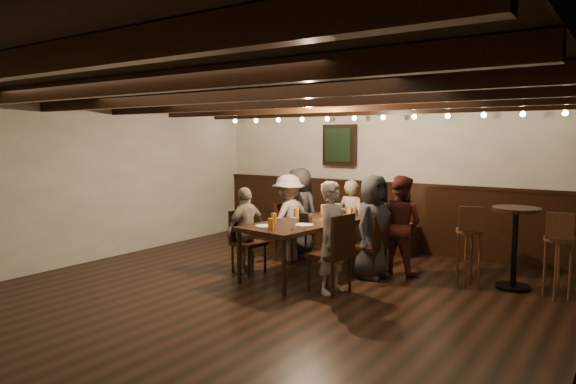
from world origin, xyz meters
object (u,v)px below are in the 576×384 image
Objects in this scene: chair_left_near at (290,243)px; person_right_near at (373,227)px; chair_right_near at (370,258)px; person_bench_centre at (351,221)px; person_left_far at (246,230)px; high_top_table at (515,235)px; chair_left_far at (248,253)px; person_bench_left at (300,211)px; chair_right_far at (331,268)px; person_left_near at (288,218)px; bar_stool_right at (557,266)px; bar_stool_left at (469,256)px; dining_table at (308,226)px; person_bench_right at (400,225)px; person_right_far at (333,238)px.

person_right_near reaches higher than chair_left_near.
chair_right_near is 0.70× the size of person_bench_centre.
high_top_table is (3.26, 1.26, 0.07)m from person_left_far.
person_bench_left reaches higher than chair_left_far.
person_left_far reaches higher than chair_right_far.
chair_left_near is 0.91× the size of chair_right_far.
person_right_near is at bearing 120.96° from person_left_far.
chair_left_far is (-0.10, -0.89, -0.00)m from chair_left_near.
person_bench_left reaches higher than person_left_near.
person_bench_left is 1.35× the size of bar_stool_right.
person_left_far is (-1.46, 0.17, 0.30)m from chair_right_far.
high_top_table reaches higher than chair_left_far.
chair_right_near is 0.66× the size of person_left_near.
person_bench_centre is at bearing 51.34° from person_right_near.
person_left_near reaches higher than chair_right_far.
bar_stool_right reaches higher than high_top_table.
person_left_far is at bearing -170.27° from bar_stool_right.
chair_left_near is 1.01× the size of chair_left_far.
high_top_table is 0.60m from bar_stool_right.
person_bench_centre reaches higher than chair_right_near.
chair_left_far is 1.70m from person_bench_centre.
chair_right_near is 1.52m from person_left_near.
bar_stool_left is (1.85, -0.35, -0.24)m from person_bench_centre.
chair_right_near is at bearing 32.06° from dining_table.
person_right_near is (-0.20, -0.43, 0.01)m from person_bench_right.
bar_stool_right reaches higher than dining_table.
person_bench_right is 1.33× the size of high_top_table.
person_left_near is 1.50m from person_right_near.
person_bench_right is at bearing 172.03° from bar_stool_right.
person_left_near is 1.28× the size of bar_stool_left.
person_bench_centre reaches higher than chair_left_near.
person_bench_right is (0.33, 1.32, 0.39)m from chair_right_far.
person_bench_right reaches higher than chair_left_near.
person_right_far is (0.69, -0.53, -0.00)m from dining_table.
person_bench_right is 1.00× the size of person_right_far.
person_bench_left is 1.01× the size of person_right_near.
person_bench_right is 1.71m from person_left_near.
chair_left_far is 0.72× the size of person_left_far.
chair_left_near is at bearing -173.21° from high_top_table.
bar_stool_right is at bearing -16.24° from bar_stool_left.
chair_left_far is 1.53m from person_right_far.
high_top_table is at bearing -44.40° from person_right_far.
chair_left_near is at bearing 57.98° from chair_right_far.
high_top_table is at bearing -44.92° from chair_right_far.
chair_left_far is 0.84× the size of bar_stool_left.
chair_right_near is at bearing 68.02° from person_bench_right.
person_bench_left reaches higher than person_left_far.
dining_table is at bearing 45.00° from person_bench_right.
person_left_far is at bearing -90.00° from chair_left_far.
chair_left_near is 0.63× the size of person_bench_left.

